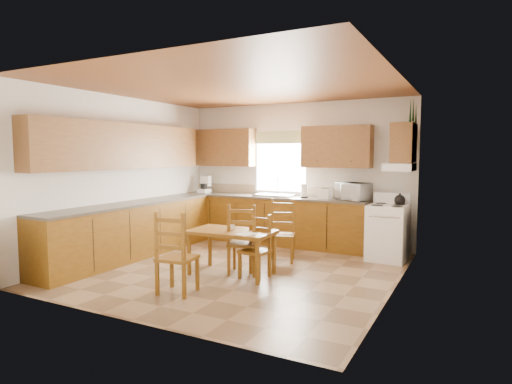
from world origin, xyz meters
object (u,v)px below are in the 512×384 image
at_px(dining_table, 232,252).
at_px(chair_far_right, 282,231).
at_px(chair_far_left, 255,247).
at_px(chair_near_left, 244,239).
at_px(stove, 388,233).
at_px(microwave, 353,191).
at_px(chair_near_right, 177,253).

xyz_separation_m(dining_table, chair_far_right, (0.32, 1.03, 0.17)).
bearing_deg(chair_far_left, chair_far_right, 96.47).
bearing_deg(chair_near_left, chair_far_left, 135.23).
relative_size(stove, microwave, 1.73).
relative_size(microwave, dining_table, 0.43).
xyz_separation_m(dining_table, chair_far_left, (0.37, 0.01, 0.12)).
distance_m(chair_near_left, chair_far_left, 0.28).
distance_m(chair_far_left, chair_far_right, 1.03).
height_order(chair_near_left, chair_far_left, chair_near_left).
height_order(stove, microwave, microwave).
height_order(microwave, chair_near_right, microwave).
bearing_deg(chair_far_left, dining_table, -175.27).
bearing_deg(chair_near_right, microwave, -121.03).
xyz_separation_m(stove, chair_far_left, (-1.46, -1.88, -0.00)).
distance_m(chair_near_left, chair_far_right, 0.92).
distance_m(chair_near_right, chair_far_left, 1.16).
bearing_deg(chair_near_right, chair_near_left, -113.36).
bearing_deg(chair_near_left, dining_table, 28.89).
bearing_deg(microwave, chair_far_right, -103.54).
bearing_deg(stove, microwave, 157.75).
relative_size(stove, chair_near_right, 0.87).
bearing_deg(stove, chair_near_left, -130.82).
height_order(chair_near_right, chair_far_right, chair_near_right).
relative_size(stove, chair_far_right, 0.90).
bearing_deg(microwave, stove, -3.36).
bearing_deg(chair_far_right, chair_near_right, -122.44).
height_order(chair_near_left, chair_far_right, chair_near_left).
relative_size(dining_table, chair_near_right, 1.17).
xyz_separation_m(chair_near_left, chair_far_left, (0.24, -0.13, -0.07)).
bearing_deg(microwave, chair_far_left, -87.78).
distance_m(chair_near_left, chair_near_right, 1.19).
height_order(dining_table, chair_near_left, chair_near_left).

